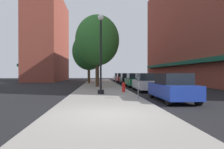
% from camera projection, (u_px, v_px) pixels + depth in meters
% --- Properties ---
extents(ground_plane, '(90.00, 90.00, 0.00)m').
position_uv_depth(ground_plane, '(132.00, 86.00, 25.85)').
color(ground_plane, black).
extents(sidewalk_slab, '(4.80, 50.00, 0.12)m').
position_uv_depth(sidewalk_slab, '(101.00, 85.00, 26.57)').
color(sidewalk_slab, gray).
rests_on(sidewalk_slab, ground).
extents(building_right_brick, '(6.80, 40.00, 19.43)m').
position_uv_depth(building_right_brick, '(199.00, 20.00, 30.55)').
color(building_right_brick, brown).
rests_on(building_right_brick, ground).
extents(building_far_background, '(6.80, 18.00, 17.89)m').
position_uv_depth(building_far_background, '(49.00, 40.00, 43.70)').
color(building_far_background, brown).
rests_on(building_far_background, ground).
extents(lamppost, '(0.48, 0.48, 5.90)m').
position_uv_depth(lamppost, '(101.00, 52.00, 14.92)').
color(lamppost, black).
rests_on(lamppost, sidewalk_slab).
extents(fire_hydrant, '(0.33, 0.26, 0.79)m').
position_uv_depth(fire_hydrant, '(124.00, 87.00, 16.45)').
color(fire_hydrant, red).
rests_on(fire_hydrant, sidewalk_slab).
extents(parking_meter_near, '(0.14, 0.09, 1.31)m').
position_uv_depth(parking_meter_near, '(116.00, 78.00, 27.52)').
color(parking_meter_near, slate).
rests_on(parking_meter_near, sidewalk_slab).
extents(parking_meter_far, '(0.14, 0.09, 1.31)m').
position_uv_depth(parking_meter_far, '(138.00, 85.00, 12.11)').
color(parking_meter_far, slate).
rests_on(parking_meter_far, sidewalk_slab).
extents(tree_near, '(5.04, 5.04, 8.22)m').
position_uv_depth(tree_near, '(97.00, 40.00, 23.14)').
color(tree_near, '#422D1E').
rests_on(tree_near, sidewalk_slab).
extents(tree_mid, '(3.73, 3.73, 6.99)m').
position_uv_depth(tree_mid, '(97.00, 55.00, 36.29)').
color(tree_mid, '#422D1E').
rests_on(tree_mid, sidewalk_slab).
extents(tree_far, '(5.13, 5.13, 7.93)m').
position_uv_depth(tree_far, '(89.00, 51.00, 31.46)').
color(tree_far, '#4C3823').
rests_on(tree_far, sidewalk_slab).
extents(car_blue, '(1.80, 4.30, 1.66)m').
position_uv_depth(car_blue, '(172.00, 88.00, 11.84)').
color(car_blue, black).
rests_on(car_blue, ground).
extents(car_silver, '(1.80, 4.30, 1.66)m').
position_uv_depth(car_silver, '(146.00, 83.00, 18.36)').
color(car_silver, black).
rests_on(car_silver, ground).
extents(car_green, '(1.80, 4.30, 1.66)m').
position_uv_depth(car_green, '(134.00, 80.00, 24.20)').
color(car_green, black).
rests_on(car_green, ground).
extents(car_black, '(1.80, 4.30, 1.66)m').
position_uv_depth(car_black, '(127.00, 79.00, 30.76)').
color(car_black, black).
rests_on(car_black, ground).
extents(car_red, '(1.80, 4.30, 1.66)m').
position_uv_depth(car_red, '(122.00, 78.00, 37.26)').
color(car_red, black).
rests_on(car_red, ground).
extents(car_white, '(1.80, 4.30, 1.66)m').
position_uv_depth(car_white, '(118.00, 77.00, 43.00)').
color(car_white, black).
rests_on(car_white, ground).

